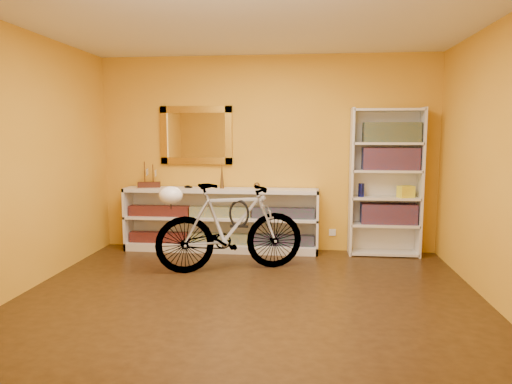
# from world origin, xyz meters

# --- Properties ---
(floor) EXTENTS (4.50, 4.00, 0.01)m
(floor) POSITION_xyz_m (0.00, 0.00, -0.01)
(floor) COLOR black
(floor) RESTS_ON ground
(ceiling) EXTENTS (4.50, 4.00, 0.01)m
(ceiling) POSITION_xyz_m (0.00, 0.00, 2.60)
(ceiling) COLOR silver
(ceiling) RESTS_ON ground
(back_wall) EXTENTS (4.50, 0.01, 2.60)m
(back_wall) POSITION_xyz_m (0.00, 2.00, 1.30)
(back_wall) COLOR gold
(back_wall) RESTS_ON ground
(left_wall) EXTENTS (0.01, 4.00, 2.60)m
(left_wall) POSITION_xyz_m (-2.25, 0.00, 1.30)
(left_wall) COLOR gold
(left_wall) RESTS_ON ground
(right_wall) EXTENTS (0.01, 4.00, 2.60)m
(right_wall) POSITION_xyz_m (2.25, 0.00, 1.30)
(right_wall) COLOR gold
(right_wall) RESTS_ON ground
(gilt_mirror) EXTENTS (0.98, 0.06, 0.78)m
(gilt_mirror) POSITION_xyz_m (-0.95, 1.97, 1.55)
(gilt_mirror) COLOR #9B6F1C
(gilt_mirror) RESTS_ON back_wall
(wall_socket) EXTENTS (0.09, 0.02, 0.09)m
(wall_socket) POSITION_xyz_m (0.90, 1.99, 0.25)
(wall_socket) COLOR silver
(wall_socket) RESTS_ON back_wall
(console_unit) EXTENTS (2.60, 0.35, 0.85)m
(console_unit) POSITION_xyz_m (-0.60, 1.81, 0.42)
(console_unit) COLOR silver
(console_unit) RESTS_ON floor
(cd_row_lower) EXTENTS (2.50, 0.13, 0.14)m
(cd_row_lower) POSITION_xyz_m (-0.60, 1.79, 0.17)
(cd_row_lower) COLOR black
(cd_row_lower) RESTS_ON console_unit
(cd_row_upper) EXTENTS (2.50, 0.13, 0.14)m
(cd_row_upper) POSITION_xyz_m (-0.60, 1.79, 0.54)
(cd_row_upper) COLOR navy
(cd_row_upper) RESTS_ON console_unit
(model_ship) EXTENTS (0.31, 0.17, 0.35)m
(model_ship) POSITION_xyz_m (-1.57, 1.81, 1.03)
(model_ship) COLOR #3B1910
(model_ship) RESTS_ON console_unit
(toy_car) EXTENTS (0.00, 0.00, 0.00)m
(toy_car) POSITION_xyz_m (-1.03, 1.81, 0.85)
(toy_car) COLOR black
(toy_car) RESTS_ON console_unit
(bronze_ornament) EXTENTS (0.06, 0.06, 0.34)m
(bronze_ornament) POSITION_xyz_m (-0.57, 1.81, 1.02)
(bronze_ornament) COLOR brown
(bronze_ornament) RESTS_ON console_unit
(decorative_orb) EXTENTS (0.08, 0.08, 0.08)m
(decorative_orb) POSITION_xyz_m (-0.11, 1.81, 0.89)
(decorative_orb) COLOR brown
(decorative_orb) RESTS_ON console_unit
(bookcase) EXTENTS (0.90, 0.30, 1.90)m
(bookcase) POSITION_xyz_m (1.55, 1.84, 0.95)
(bookcase) COLOR silver
(bookcase) RESTS_ON floor
(book_row_a) EXTENTS (0.70, 0.22, 0.26)m
(book_row_a) POSITION_xyz_m (1.60, 1.84, 0.55)
(book_row_a) COLOR maroon
(book_row_a) RESTS_ON bookcase
(book_row_b) EXTENTS (0.70, 0.22, 0.28)m
(book_row_b) POSITION_xyz_m (1.60, 1.84, 1.25)
(book_row_b) COLOR maroon
(book_row_b) RESTS_ON bookcase
(book_row_c) EXTENTS (0.70, 0.22, 0.25)m
(book_row_c) POSITION_xyz_m (1.60, 1.84, 1.59)
(book_row_c) COLOR #184354
(book_row_c) RESTS_ON bookcase
(travel_mug) EXTENTS (0.08, 0.08, 0.17)m
(travel_mug) POSITION_xyz_m (1.25, 1.82, 0.85)
(travel_mug) COLOR navy
(travel_mug) RESTS_ON bookcase
(red_tin) EXTENTS (0.20, 0.20, 0.20)m
(red_tin) POSITION_xyz_m (1.35, 1.87, 1.57)
(red_tin) COLOR #9A3316
(red_tin) RESTS_ON bookcase
(yellow_bag) EXTENTS (0.22, 0.19, 0.15)m
(yellow_bag) POSITION_xyz_m (1.80, 1.80, 0.84)
(yellow_bag) COLOR yellow
(yellow_bag) RESTS_ON bookcase
(bicycle) EXTENTS (0.98, 1.79, 1.02)m
(bicycle) POSITION_xyz_m (-0.32, 0.93, 0.51)
(bicycle) COLOR silver
(bicycle) RESTS_ON floor
(helmet) EXTENTS (0.27, 0.25, 0.20)m
(helmet) POSITION_xyz_m (-0.95, 0.72, 0.90)
(helmet) COLOR white
(helmet) RESTS_ON bicycle
(u_lock) EXTENTS (0.23, 0.03, 0.23)m
(u_lock) POSITION_xyz_m (-0.22, 0.96, 0.66)
(u_lock) COLOR black
(u_lock) RESTS_ON bicycle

